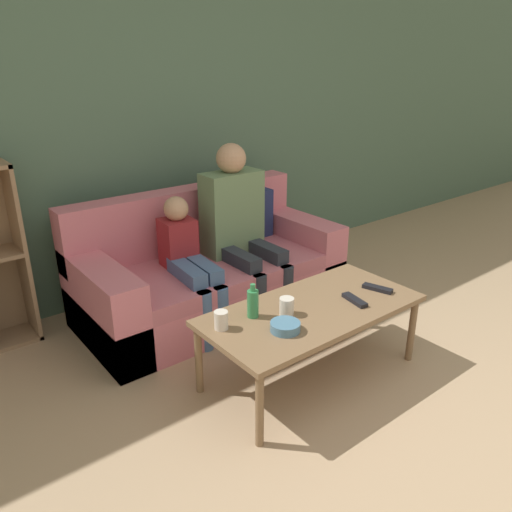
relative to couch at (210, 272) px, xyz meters
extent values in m
plane|color=tan|center=(0.01, -2.16, -0.27)|extent=(22.00, 22.00, 0.00)
cube|color=#4C6B56|center=(0.01, 0.60, 1.03)|extent=(12.00, 0.06, 2.60)
cube|color=#D1707F|center=(-0.01, -0.05, -0.13)|extent=(1.78, 0.85, 0.28)
cube|color=#C06775|center=(-0.01, -0.14, 0.06)|extent=(1.34, 0.67, 0.10)
cube|color=#D1707F|center=(-0.01, 0.29, 0.33)|extent=(1.78, 0.18, 0.43)
cube|color=#D1707F|center=(-0.79, -0.05, 0.00)|extent=(0.22, 0.85, 0.54)
cube|color=#D1707F|center=(0.77, -0.05, 0.00)|extent=(0.22, 0.85, 0.54)
cube|color=navy|center=(0.46, 0.14, 0.29)|extent=(0.36, 0.12, 0.36)
cube|color=#8E7051|center=(-1.08, 0.42, 0.29)|extent=(0.02, 0.28, 1.11)
cylinder|color=brown|center=(-0.58, -1.28, -0.07)|extent=(0.04, 0.04, 0.39)
cylinder|color=brown|center=(0.55, -1.28, -0.07)|extent=(0.04, 0.04, 0.39)
cylinder|color=brown|center=(-0.58, -0.77, -0.07)|extent=(0.04, 0.04, 0.39)
cylinder|color=brown|center=(0.55, -0.77, -0.07)|extent=(0.04, 0.04, 0.39)
cube|color=brown|center=(-0.02, -1.02, 0.14)|extent=(1.21, 0.59, 0.03)
cylinder|color=#282D38|center=(0.08, -0.46, -0.08)|extent=(0.09, 0.09, 0.38)
cylinder|color=#282D38|center=(0.31, -0.46, -0.08)|extent=(0.09, 0.09, 0.38)
cube|color=#282D38|center=(0.08, -0.23, 0.16)|extent=(0.10, 0.37, 0.09)
cube|color=#282D38|center=(0.31, -0.23, 0.16)|extent=(0.10, 0.37, 0.09)
cube|color=#66845B|center=(0.20, -0.01, 0.40)|extent=(0.41, 0.20, 0.57)
sphere|color=tan|center=(0.20, -0.01, 0.77)|extent=(0.20, 0.20, 0.20)
cylinder|color=#476693|center=(-0.32, -0.44, -0.08)|extent=(0.10, 0.10, 0.38)
cylinder|color=#476693|center=(-0.21, -0.45, -0.08)|extent=(0.10, 0.10, 0.38)
cube|color=#476693|center=(-0.31, -0.22, 0.16)|extent=(0.13, 0.38, 0.09)
cube|color=#476693|center=(-0.19, -0.23, 0.16)|extent=(0.13, 0.38, 0.09)
cube|color=maroon|center=(-0.23, 0.00, 0.27)|extent=(0.22, 0.22, 0.32)
sphere|color=tan|center=(-0.23, 0.00, 0.50)|extent=(0.16, 0.16, 0.16)
cylinder|color=silver|center=(-0.17, -0.99, 0.20)|extent=(0.08, 0.08, 0.09)
cylinder|color=silver|center=(-0.52, -0.91, 0.20)|extent=(0.07, 0.07, 0.09)
cube|color=black|center=(0.42, -1.10, 0.16)|extent=(0.10, 0.18, 0.02)
cube|color=black|center=(0.21, -1.12, 0.16)|extent=(0.08, 0.18, 0.02)
cylinder|color=teal|center=(-0.29, -1.12, 0.17)|extent=(0.15, 0.15, 0.05)
cylinder|color=#33844C|center=(-0.33, -0.91, 0.22)|extent=(0.06, 0.06, 0.15)
cylinder|color=#33844C|center=(-0.33, -0.91, 0.32)|extent=(0.03, 0.03, 0.04)
camera|label=1|loc=(-1.72, -2.69, 1.39)|focal=35.00mm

